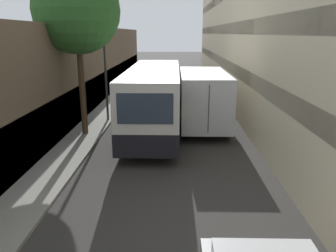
{
  "coord_description": "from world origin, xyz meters",
  "views": [
    {
      "loc": [
        0.32,
        -0.37,
        4.85
      ],
      "look_at": [
        0.06,
        11.05,
        1.6
      ],
      "focal_mm": 35.0,
      "sensor_mm": 36.0,
      "label": 1
    }
  ],
  "objects_px": {
    "street_tree_left": "(77,10)",
    "box_truck": "(202,95)",
    "bus": "(154,99)",
    "street_lamp": "(103,26)"
  },
  "relations": [
    {
      "from": "bus",
      "to": "street_lamp",
      "type": "relative_size",
      "value": 1.34
    },
    {
      "from": "box_truck",
      "to": "street_tree_left",
      "type": "height_order",
      "value": "street_tree_left"
    },
    {
      "from": "box_truck",
      "to": "street_tree_left",
      "type": "xyz_separation_m",
      "value": [
        -5.87,
        -2.41,
        4.24
      ]
    },
    {
      "from": "bus",
      "to": "street_tree_left",
      "type": "xyz_separation_m",
      "value": [
        -3.35,
        -0.86,
        4.14
      ]
    },
    {
      "from": "bus",
      "to": "street_lamp",
      "type": "distance_m",
      "value": 4.84
    },
    {
      "from": "street_lamp",
      "to": "street_tree_left",
      "type": "relative_size",
      "value": 0.97
    },
    {
      "from": "street_lamp",
      "to": "bus",
      "type": "bearing_deg",
      "value": -33.18
    },
    {
      "from": "street_tree_left",
      "to": "bus",
      "type": "bearing_deg",
      "value": 14.44
    },
    {
      "from": "street_tree_left",
      "to": "box_truck",
      "type": "bearing_deg",
      "value": 22.33
    },
    {
      "from": "street_lamp",
      "to": "street_tree_left",
      "type": "distance_m",
      "value": 2.81
    }
  ]
}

